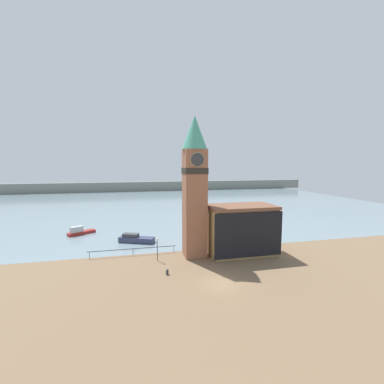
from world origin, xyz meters
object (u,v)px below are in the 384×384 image
clock_tower (195,183)px  boat_near (136,239)px  boat_far (80,231)px  pier_building (241,229)px  lamp_post (157,245)px  mooring_bollard_near (167,272)px

clock_tower → boat_near: bearing=134.5°
boat_near → boat_far: (-11.23, 8.10, 0.00)m
pier_building → lamp_post: pier_building is taller
boat_near → mooring_bollard_near: (3.86, -15.36, -0.25)m
clock_tower → boat_far: 28.82m
pier_building → boat_near: bearing=149.1°
clock_tower → mooring_bollard_near: bearing=-130.1°
boat_far → lamp_post: bearing=-84.0°
pier_building → lamp_post: bearing=-179.6°
mooring_bollard_near → pier_building: bearing=23.0°
clock_tower → pier_building: clock_tower is taller
pier_building → mooring_bollard_near: pier_building is taller
pier_building → mooring_bollard_near: bearing=-157.0°
pier_building → mooring_bollard_near: 14.31m
boat_far → mooring_bollard_near: size_ratio=7.45×
boat_near → mooring_bollard_near: boat_near is taller
clock_tower → mooring_bollard_near: 13.81m
clock_tower → pier_building: size_ratio=2.01×
boat_far → mooring_bollard_near: 27.90m
boat_near → clock_tower: bearing=-22.2°
pier_building → boat_near: pier_building is taller
boat_far → lamp_post: size_ratio=1.55×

